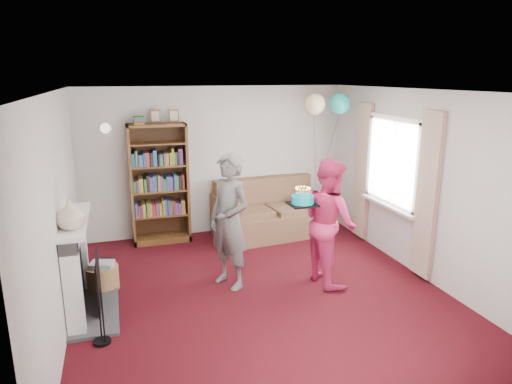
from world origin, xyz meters
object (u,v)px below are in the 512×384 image
object	(u,v)px
person_striped	(229,221)
birthday_cake	(303,200)
bookcase	(159,185)
person_magenta	(329,222)
sofa	(268,214)

from	to	relation	value
person_striped	birthday_cake	xyz separation A→B (m)	(0.87, -0.31, 0.30)
bookcase	birthday_cake	world-z (taller)	bookcase
person_striped	person_magenta	size ratio (longest dim) A/B	1.06
sofa	person_striped	distance (m)	2.12
sofa	birthday_cake	distance (m)	2.21
sofa	birthday_cake	bearing A→B (deg)	-102.67
bookcase	person_striped	bearing A→B (deg)	-70.80
sofa	birthday_cake	world-z (taller)	birthday_cake
sofa	bookcase	bearing A→B (deg)	166.73
person_magenta	birthday_cake	size ratio (longest dim) A/B	4.95
sofa	person_magenta	size ratio (longest dim) A/B	1.08
bookcase	person_striped	distance (m)	2.08
sofa	person_magenta	xyz separation A→B (m)	(0.17, -1.99, 0.48)
person_magenta	birthday_cake	world-z (taller)	person_magenta
bookcase	person_magenta	world-z (taller)	bookcase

